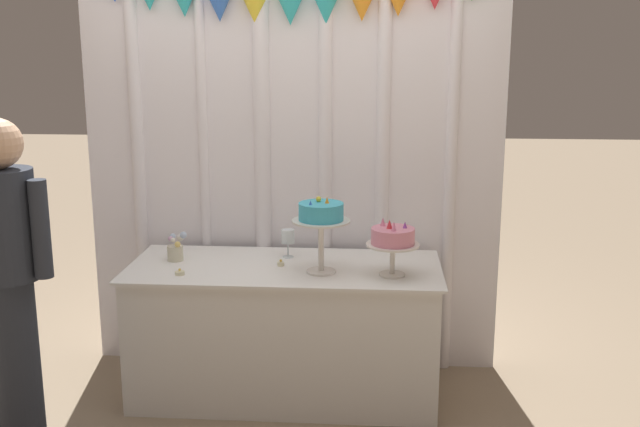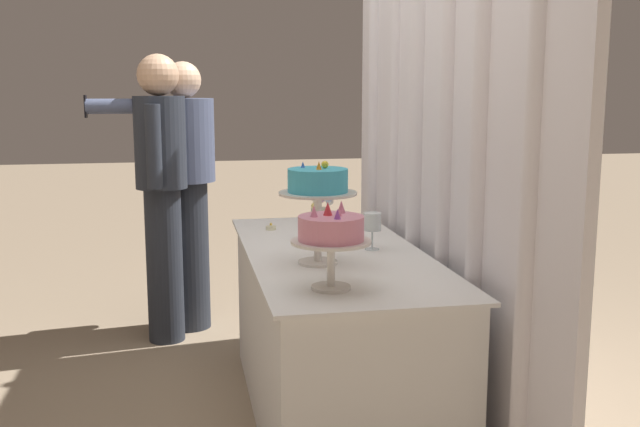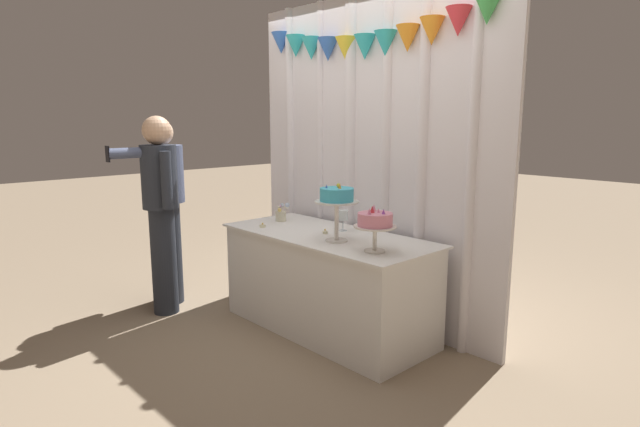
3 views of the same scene
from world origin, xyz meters
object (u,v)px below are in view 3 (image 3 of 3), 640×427
object	(u,v)px
cake_display_nearleft	(337,199)
guest_man_dark_suit	(161,204)
cake_display_nearright	(375,222)
cake_table	(327,282)
wine_glass	(343,216)
tealight_near_left	(325,232)
guest_girl_blue_dress	(164,205)
tealight_far_left	(263,226)
flower_vase	(282,214)

from	to	relation	value
cake_display_nearleft	guest_man_dark_suit	bearing A→B (deg)	-155.68
cake_display_nearleft	guest_man_dark_suit	size ratio (longest dim) A/B	0.25
guest_man_dark_suit	cake_display_nearright	bearing A→B (deg)	18.86
cake_table	wine_glass	distance (m)	0.53
cake_display_nearright	wine_glass	size ratio (longest dim) A/B	1.88
tealight_near_left	guest_girl_blue_dress	xyz separation A→B (m)	(-1.39, -0.61, 0.11)
cake_table	guest_man_dark_suit	xyz separation A→B (m)	(-1.20, -0.75, 0.55)
tealight_near_left	wine_glass	bearing A→B (deg)	82.31
cake_display_nearright	tealight_near_left	world-z (taller)	cake_display_nearright
cake_display_nearright	guest_girl_blue_dress	size ratio (longest dim) A/B	0.19
cake_display_nearleft	cake_display_nearright	bearing A→B (deg)	-3.81
wine_glass	guest_girl_blue_dress	bearing A→B (deg)	-150.99
cake_display_nearleft	tealight_far_left	world-z (taller)	cake_display_nearleft
cake_display_nearright	tealight_far_left	xyz separation A→B (m)	(-1.13, -0.07, -0.19)
cake_table	guest_girl_blue_dress	bearing A→B (deg)	-156.44
cake_display_nearleft	flower_vase	distance (m)	0.89
tealight_near_left	guest_man_dark_suit	bearing A→B (deg)	-147.67
tealight_far_left	tealight_near_left	distance (m)	0.56
wine_glass	tealight_near_left	distance (m)	0.21
flower_vase	guest_girl_blue_dress	xyz separation A→B (m)	(-0.79, -0.68, 0.05)
guest_man_dark_suit	flower_vase	bearing A→B (deg)	54.88
cake_display_nearright	tealight_far_left	world-z (taller)	cake_display_nearright
wine_glass	flower_vase	xyz separation A→B (m)	(-0.63, -0.11, -0.05)
tealight_near_left	guest_girl_blue_dress	size ratio (longest dim) A/B	0.02
cake_display_nearleft	flower_vase	size ratio (longest dim) A/B	2.61
wine_glass	flower_vase	bearing A→B (deg)	-170.35
cake_table	cake_display_nearleft	size ratio (longest dim) A/B	4.16
tealight_near_left	guest_girl_blue_dress	world-z (taller)	guest_girl_blue_dress
wine_glass	guest_girl_blue_dress	xyz separation A→B (m)	(-1.42, -0.79, -0.00)
wine_glass	cake_display_nearleft	bearing A→B (deg)	-53.44
tealight_far_left	tealight_near_left	world-z (taller)	tealight_near_left
cake_display_nearright	tealight_far_left	bearing A→B (deg)	-176.41
cake_table	cake_display_nearright	xyz separation A→B (m)	(0.59, -0.14, 0.58)
cake_display_nearright	tealight_near_left	distance (m)	0.65
tealight_near_left	guest_girl_blue_dress	distance (m)	1.53
flower_vase	guest_man_dark_suit	xyz separation A→B (m)	(-0.57, -0.81, 0.10)
cake_table	tealight_far_left	distance (m)	0.70
cake_display_nearleft	tealight_far_left	bearing A→B (deg)	-172.68
tealight_far_left	wine_glass	bearing A→B (deg)	34.93
tealight_near_left	guest_man_dark_suit	size ratio (longest dim) A/B	0.02
cake_table	wine_glass	world-z (taller)	wine_glass
cake_display_nearleft	guest_girl_blue_dress	xyz separation A→B (m)	(-1.62, -0.50, -0.19)
cake_display_nearright	flower_vase	bearing A→B (deg)	170.71
cake_display_nearleft	guest_girl_blue_dress	bearing A→B (deg)	-162.75
tealight_far_left	cake_table	bearing A→B (deg)	21.17
cake_display_nearright	guest_girl_blue_dress	xyz separation A→B (m)	(-2.00, -0.48, -0.08)
tealight_near_left	flower_vase	bearing A→B (deg)	173.79
cake_display_nearleft	cake_display_nearright	xyz separation A→B (m)	(0.38, -0.03, -0.11)
cake_display_nearleft	wine_glass	world-z (taller)	cake_display_nearleft
cake_display_nearright	tealight_near_left	xyz separation A→B (m)	(-0.61, 0.13, -0.19)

